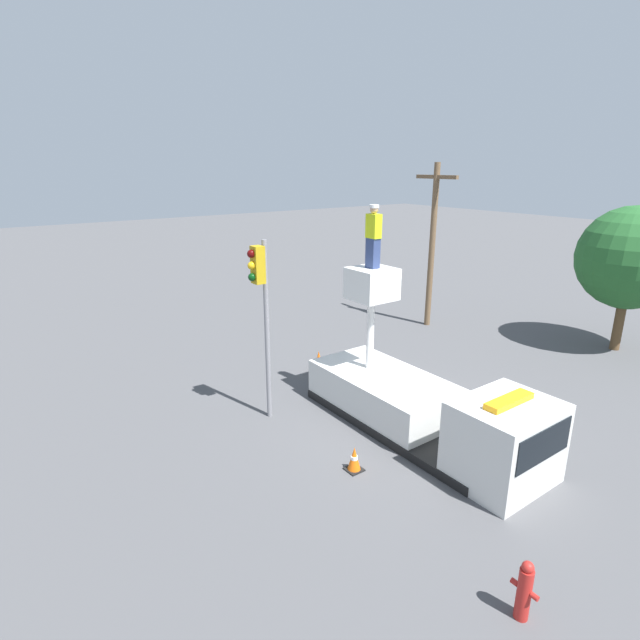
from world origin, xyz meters
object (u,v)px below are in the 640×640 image
worker (373,237)px  fire_hydrant (524,591)px  bucket_truck (419,405)px  traffic_cone_curbside (354,459)px  utility_pole (432,240)px  traffic_cone_rear (319,361)px  tree_left_bg (631,258)px  traffic_light_pole (261,296)px

worker → fire_hydrant: (7.14, -2.94, -4.60)m
bucket_truck → traffic_cone_curbside: size_ratio=11.63×
fire_hydrant → utility_pole: (-11.65, 10.46, 3.34)m
traffic_cone_rear → tree_left_bg: tree_left_bg is taller
fire_hydrant → traffic_cone_curbside: 4.78m
bucket_truck → utility_pole: 10.44m
traffic_cone_curbside → fire_hydrant: bearing=-5.0°
worker → traffic_light_pole: (-1.16, -2.94, -1.48)m
traffic_cone_curbside → tree_left_bg: tree_left_bg is taller
traffic_light_pole → fire_hydrant: traffic_light_pole is taller
traffic_light_pole → utility_pole: (-3.35, 10.46, 0.23)m
worker → utility_pole: utility_pole is taller
traffic_light_pole → traffic_cone_curbside: (3.55, 0.41, -3.37)m
worker → fire_hydrant: 8.99m
traffic_cone_rear → utility_pole: utility_pole is taller
worker → traffic_light_pole: size_ratio=0.34×
traffic_cone_curbside → utility_pole: size_ratio=0.09×
bucket_truck → traffic_cone_rear: 5.14m
fire_hydrant → utility_pole: bearing=138.1°
worker → utility_pole: size_ratio=0.24×
worker → traffic_cone_curbside: (2.39, -2.53, -4.85)m
traffic_light_pole → tree_left_bg: size_ratio=0.92×
bucket_truck → fire_hydrant: bearing=-30.1°
traffic_light_pole → utility_pole: bearing=107.7°
worker → utility_pole: (-4.51, 7.52, -1.26)m
bucket_truck → worker: bearing=180.0°
worker → traffic_cone_rear: worker is taller
bucket_truck → utility_pole: (-6.57, 7.52, 3.05)m
bucket_truck → worker: size_ratio=4.10×
traffic_light_pole → traffic_cone_rear: size_ratio=6.86×
worker → fire_hydrant: bearing=-22.4°
worker → tree_left_bg: (2.10, 11.17, -1.47)m
traffic_cone_curbside → worker: bearing=133.4°
bucket_truck → traffic_light_pole: bearing=-137.6°
traffic_light_pole → tree_left_bg: bearing=77.0°
traffic_cone_curbside → bucket_truck: bearing=97.4°
bucket_truck → traffic_cone_curbside: 2.61m
traffic_cone_rear → worker: bearing=-6.1°
bucket_truck → worker: (-2.06, 0.00, 4.31)m
bucket_truck → traffic_cone_rear: (-5.11, 0.33, -0.47)m
worker → tree_left_bg: worker is taller
traffic_light_pole → traffic_cone_curbside: 4.91m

